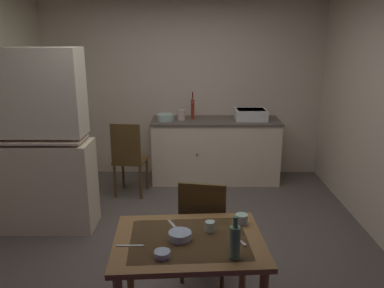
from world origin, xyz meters
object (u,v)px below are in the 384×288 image
(hutch_cabinet, at_px, (38,148))
(mug_tall, at_px, (210,226))
(mixing_bowl_counter, at_px, (165,117))
(serving_bowl_wide, at_px, (180,235))
(chair_far_side, at_px, (204,227))
(sink_basin, at_px, (251,114))
(glass_bottle, at_px, (235,241))
(chair_by_counter, at_px, (129,157))
(dining_table, at_px, (189,253))
(hand_pump, at_px, (193,107))

(hutch_cabinet, distance_m, mug_tall, 2.26)
(mixing_bowl_counter, height_order, serving_bowl_wide, mixing_bowl_counter)
(mixing_bowl_counter, height_order, chair_far_side, mixing_bowl_counter)
(sink_basin, xyz_separation_m, glass_bottle, (-0.55, -3.22, -0.14))
(hutch_cabinet, relative_size, sink_basin, 4.39)
(hutch_cabinet, xyz_separation_m, serving_bowl_wide, (1.54, -1.53, -0.16))
(glass_bottle, bearing_deg, mixing_bowl_counter, 101.65)
(glass_bottle, bearing_deg, chair_by_counter, 112.62)
(mixing_bowl_counter, bearing_deg, glass_bottle, -78.35)
(dining_table, height_order, chair_by_counter, chair_by_counter)
(chair_by_counter, xyz_separation_m, glass_bottle, (1.09, -2.62, 0.31))
(hutch_cabinet, bearing_deg, mug_tall, -39.17)
(hand_pump, bearing_deg, mug_tall, -87.34)
(glass_bottle, bearing_deg, chair_far_side, 101.39)
(mixing_bowl_counter, height_order, dining_table, mixing_bowl_counter)
(hand_pump, distance_m, mixing_bowl_counter, 0.41)
(sink_basin, relative_size, chair_by_counter, 0.44)
(chair_far_side, bearing_deg, sink_basin, 73.40)
(sink_basin, height_order, mug_tall, sink_basin)
(mixing_bowl_counter, relative_size, chair_far_side, 0.26)
(serving_bowl_wide, bearing_deg, chair_far_side, 73.81)
(mixing_bowl_counter, distance_m, chair_by_counter, 0.81)
(hand_pump, height_order, chair_far_side, hand_pump)
(sink_basin, xyz_separation_m, hand_pump, (-0.82, 0.05, 0.09))
(serving_bowl_wide, bearing_deg, chair_by_counter, 107.38)
(chair_far_side, bearing_deg, hutch_cabinet, 151.55)
(serving_bowl_wide, bearing_deg, hutch_cabinet, 135.15)
(hutch_cabinet, xyz_separation_m, hand_pump, (1.61, 1.51, 0.16))
(hutch_cabinet, height_order, mixing_bowl_counter, hutch_cabinet)
(chair_by_counter, height_order, serving_bowl_wide, chair_by_counter)
(hutch_cabinet, distance_m, mixing_bowl_counter, 1.87)
(hand_pump, height_order, chair_by_counter, hand_pump)
(mixing_bowl_counter, height_order, chair_by_counter, chair_by_counter)
(mixing_bowl_counter, bearing_deg, chair_far_side, -78.26)
(hand_pump, xyz_separation_m, chair_by_counter, (-0.82, -0.64, -0.54))
(sink_basin, bearing_deg, chair_by_counter, -160.20)
(dining_table, bearing_deg, hutch_cabinet, 136.20)
(hutch_cabinet, xyz_separation_m, chair_by_counter, (0.79, 0.87, -0.38))
(sink_basin, xyz_separation_m, chair_by_counter, (-1.64, -0.59, -0.45))
(mixing_bowl_counter, bearing_deg, dining_table, -82.83)
(sink_basin, height_order, mixing_bowl_counter, sink_basin)
(hutch_cabinet, xyz_separation_m, glass_bottle, (1.88, -1.75, -0.07))
(hand_pump, relative_size, dining_table, 0.37)
(chair_far_side, distance_m, mug_tall, 0.56)
(mixing_bowl_counter, distance_m, serving_bowl_wide, 2.97)
(chair_far_side, bearing_deg, mug_tall, -86.64)
(sink_basin, distance_m, chair_by_counter, 1.80)
(hand_pump, relative_size, mixing_bowl_counter, 1.64)
(sink_basin, height_order, dining_table, sink_basin)
(sink_basin, bearing_deg, hand_pump, 176.84)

